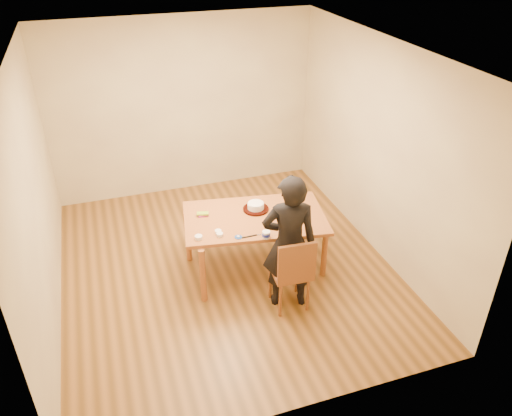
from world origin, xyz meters
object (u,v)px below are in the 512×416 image
object	(u,v)px
dining_table	(255,218)
person	(289,243)
cake	(256,206)
cake_plate	(256,209)
dining_chair	(289,272)

from	to	relation	value
dining_table	person	size ratio (longest dim) A/B	1.03
dining_table	cake	distance (m)	0.17
dining_table	cake_plate	bearing A→B (deg)	76.06
cake	dining_chair	bearing A→B (deg)	-84.54
dining_table	dining_chair	bearing A→B (deg)	-69.72
dining_chair	person	world-z (taller)	person
dining_chair	cake_plate	xyz separation A→B (m)	(-0.09, 0.92, 0.31)
cake_plate	dining_table	bearing A→B (deg)	-113.26
cake_plate	person	distance (m)	0.88
dining_table	person	world-z (taller)	person
dining_table	cake_plate	distance (m)	0.16
person	cake_plate	bearing A→B (deg)	-69.82
dining_table	person	xyz separation A→B (m)	(0.15, -0.73, 0.09)
dining_chair	cake	xyz separation A→B (m)	(-0.09, 0.92, 0.36)
cake_plate	cake	bearing A→B (deg)	90.00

